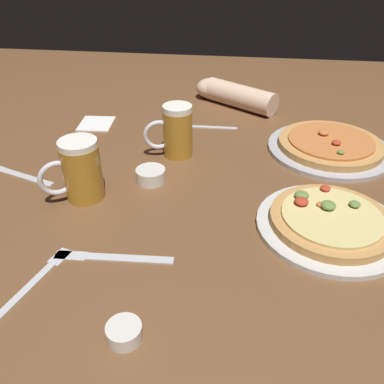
{
  "coord_description": "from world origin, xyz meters",
  "views": [
    {
      "loc": [
        0.1,
        -0.75,
        0.53
      ],
      "look_at": [
        0.0,
        0.0,
        0.02
      ],
      "focal_mm": 37.93,
      "sensor_mm": 36.0,
      "label": 1
    }
  ],
  "objects_px": {
    "napkin_folded": "(96,123)",
    "fork_spare": "(201,126)",
    "pizza_plate_near": "(330,222)",
    "fork_left": "(28,287)",
    "knife_right": "(16,174)",
    "beer_mug_dark": "(176,131)",
    "ramekin_sauce": "(124,332)",
    "ramekin_butter": "(151,175)",
    "pizza_plate_far": "(330,146)",
    "knife_spare": "(113,257)",
    "beer_mug_amber": "(80,170)",
    "diner_arm": "(232,94)"
  },
  "relations": [
    {
      "from": "ramekin_butter",
      "to": "fork_spare",
      "type": "height_order",
      "value": "ramekin_butter"
    },
    {
      "from": "beer_mug_amber",
      "to": "pizza_plate_near",
      "type": "bearing_deg",
      "value": -4.99
    },
    {
      "from": "napkin_folded",
      "to": "pizza_plate_near",
      "type": "bearing_deg",
      "value": -34.34
    },
    {
      "from": "ramekin_sauce",
      "to": "knife_spare",
      "type": "bearing_deg",
      "value": 112.29
    },
    {
      "from": "ramekin_butter",
      "to": "fork_left",
      "type": "bearing_deg",
      "value": -110.33
    },
    {
      "from": "beer_mug_dark",
      "to": "fork_left",
      "type": "xyz_separation_m",
      "value": [
        -0.18,
        -0.51,
        -0.07
      ]
    },
    {
      "from": "knife_spare",
      "to": "diner_arm",
      "type": "height_order",
      "value": "diner_arm"
    },
    {
      "from": "beer_mug_dark",
      "to": "ramekin_butter",
      "type": "xyz_separation_m",
      "value": [
        -0.04,
        -0.14,
        -0.05
      ]
    },
    {
      "from": "fork_spare",
      "to": "knife_spare",
      "type": "distance_m",
      "value": 0.61
    },
    {
      "from": "pizza_plate_far",
      "to": "ramekin_butter",
      "type": "distance_m",
      "value": 0.5
    },
    {
      "from": "pizza_plate_near",
      "to": "knife_right",
      "type": "relative_size",
      "value": 1.36
    },
    {
      "from": "fork_left",
      "to": "fork_spare",
      "type": "relative_size",
      "value": 1.04
    },
    {
      "from": "pizza_plate_far",
      "to": "ramekin_sauce",
      "type": "relative_size",
      "value": 6.09
    },
    {
      "from": "diner_arm",
      "to": "beer_mug_dark",
      "type": "bearing_deg",
      "value": -108.89
    },
    {
      "from": "beer_mug_amber",
      "to": "beer_mug_dark",
      "type": "bearing_deg",
      "value": 52.08
    },
    {
      "from": "pizza_plate_far",
      "to": "napkin_folded",
      "type": "distance_m",
      "value": 0.7
    },
    {
      "from": "pizza_plate_near",
      "to": "fork_left",
      "type": "bearing_deg",
      "value": -156.41
    },
    {
      "from": "ramekin_sauce",
      "to": "ramekin_butter",
      "type": "distance_m",
      "value": 0.45
    },
    {
      "from": "ramekin_sauce",
      "to": "fork_left",
      "type": "distance_m",
      "value": 0.21
    },
    {
      "from": "pizza_plate_far",
      "to": "beer_mug_dark",
      "type": "distance_m",
      "value": 0.42
    },
    {
      "from": "fork_spare",
      "to": "fork_left",
      "type": "bearing_deg",
      "value": -107.85
    },
    {
      "from": "fork_left",
      "to": "knife_spare",
      "type": "xyz_separation_m",
      "value": [
        0.12,
        0.09,
        0.0
      ]
    },
    {
      "from": "knife_right",
      "to": "diner_arm",
      "type": "height_order",
      "value": "diner_arm"
    },
    {
      "from": "pizza_plate_near",
      "to": "ramekin_sauce",
      "type": "relative_size",
      "value": 5.47
    },
    {
      "from": "beer_mug_amber",
      "to": "knife_spare",
      "type": "bearing_deg",
      "value": -57.14
    },
    {
      "from": "beer_mug_amber",
      "to": "ramekin_butter",
      "type": "distance_m",
      "value": 0.17
    },
    {
      "from": "pizza_plate_near",
      "to": "knife_right",
      "type": "distance_m",
      "value": 0.75
    },
    {
      "from": "pizza_plate_near",
      "to": "fork_left",
      "type": "distance_m",
      "value": 0.59
    },
    {
      "from": "fork_left",
      "to": "napkin_folded",
      "type": "bearing_deg",
      "value": 98.71
    },
    {
      "from": "beer_mug_amber",
      "to": "fork_spare",
      "type": "xyz_separation_m",
      "value": [
        0.22,
        0.41,
        -0.07
      ]
    },
    {
      "from": "napkin_folded",
      "to": "fork_spare",
      "type": "bearing_deg",
      "value": 3.46
    },
    {
      "from": "beer_mug_amber",
      "to": "fork_left",
      "type": "bearing_deg",
      "value": -89.96
    },
    {
      "from": "napkin_folded",
      "to": "fork_spare",
      "type": "height_order",
      "value": "napkin_folded"
    },
    {
      "from": "beer_mug_dark",
      "to": "fork_spare",
      "type": "distance_m",
      "value": 0.2
    },
    {
      "from": "beer_mug_dark",
      "to": "fork_left",
      "type": "height_order",
      "value": "beer_mug_dark"
    },
    {
      "from": "pizza_plate_near",
      "to": "knife_right",
      "type": "xyz_separation_m",
      "value": [
        -0.74,
        0.12,
        -0.01
      ]
    },
    {
      "from": "ramekin_butter",
      "to": "knife_right",
      "type": "bearing_deg",
      "value": -177.65
    },
    {
      "from": "beer_mug_dark",
      "to": "ramekin_butter",
      "type": "bearing_deg",
      "value": -106.01
    },
    {
      "from": "fork_left",
      "to": "knife_right",
      "type": "bearing_deg",
      "value": 119.77
    },
    {
      "from": "fork_spare",
      "to": "pizza_plate_far",
      "type": "bearing_deg",
      "value": -16.66
    },
    {
      "from": "knife_right",
      "to": "knife_spare",
      "type": "bearing_deg",
      "value": -38.95
    },
    {
      "from": "pizza_plate_far",
      "to": "knife_right",
      "type": "xyz_separation_m",
      "value": [
        -0.79,
        -0.23,
        -0.01
      ]
    },
    {
      "from": "pizza_plate_near",
      "to": "knife_right",
      "type": "bearing_deg",
      "value": 170.83
    },
    {
      "from": "ramekin_sauce",
      "to": "ramekin_butter",
      "type": "bearing_deg",
      "value": 97.08
    },
    {
      "from": "beer_mug_dark",
      "to": "fork_left",
      "type": "bearing_deg",
      "value": -109.16
    },
    {
      "from": "ramekin_sauce",
      "to": "beer_mug_dark",
      "type": "bearing_deg",
      "value": 91.45
    },
    {
      "from": "knife_right",
      "to": "knife_spare",
      "type": "height_order",
      "value": "same"
    },
    {
      "from": "pizza_plate_near",
      "to": "beer_mug_amber",
      "type": "relative_size",
      "value": 2.12
    },
    {
      "from": "pizza_plate_far",
      "to": "knife_spare",
      "type": "relative_size",
      "value": 1.47
    },
    {
      "from": "knife_right",
      "to": "fork_spare",
      "type": "xyz_separation_m",
      "value": [
        0.43,
        0.34,
        0.0
      ]
    }
  ]
}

